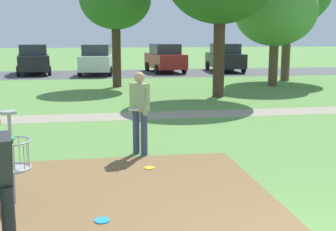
# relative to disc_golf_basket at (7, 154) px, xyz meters

# --- Properties ---
(dirt_tee_pad) EXTENTS (4.99, 4.78, 0.01)m
(dirt_tee_pad) POSITION_rel_disc_golf_basket_xyz_m (1.43, -0.15, -0.75)
(dirt_tee_pad) COLOR brown
(dirt_tee_pad) RESTS_ON ground
(disc_golf_basket) EXTENTS (0.98, 0.58, 1.39)m
(disc_golf_basket) POSITION_rel_disc_golf_basket_xyz_m (0.00, 0.00, 0.00)
(disc_golf_basket) COLOR #9E9EA3
(disc_golf_basket) RESTS_ON ground
(player_foreground_watching) EXTENTS (0.45, 0.46, 1.71)m
(player_foreground_watching) POSITION_rel_disc_golf_basket_xyz_m (2.17, 2.42, 0.21)
(player_foreground_watching) COLOR #384260
(player_foreground_watching) RESTS_ON ground
(frisbee_near_basket) EXTENTS (0.21, 0.21, 0.02)m
(frisbee_near_basket) POSITION_rel_disc_golf_basket_xyz_m (1.32, -0.84, -0.74)
(frisbee_near_basket) COLOR #1E93DB
(frisbee_near_basket) RESTS_ON ground
(frisbee_far_left) EXTENTS (0.20, 0.20, 0.02)m
(frisbee_far_left) POSITION_rel_disc_golf_basket_xyz_m (2.23, 1.40, -0.74)
(frisbee_far_left) COLOR gold
(frisbee_far_left) RESTS_ON ground
(tree_mid_center) EXTENTS (3.88, 3.88, 5.20)m
(tree_mid_center) POSITION_rel_disc_golf_basket_xyz_m (9.76, 13.74, 2.77)
(tree_mid_center) COLOR brown
(tree_mid_center) RESTS_ON ground
(parking_lot_strip) EXTENTS (36.00, 6.00, 0.01)m
(parking_lot_strip) POSITION_rel_disc_golf_basket_xyz_m (3.72, 21.54, -0.75)
(parking_lot_strip) COLOR #4C4C51
(parking_lot_strip) RESTS_ON ground
(parked_car_leftmost) EXTENTS (2.39, 4.40, 1.84)m
(parked_car_leftmost) POSITION_rel_disc_golf_basket_xyz_m (-2.44, 22.18, 0.17)
(parked_car_leftmost) COLOR black
(parked_car_leftmost) RESTS_ON ground
(parked_car_center_left) EXTENTS (2.35, 4.38, 1.84)m
(parked_car_center_left) POSITION_rel_disc_golf_basket_xyz_m (1.48, 21.24, 0.17)
(parked_car_center_left) COLOR silver
(parked_car_center_left) RESTS_ON ground
(parked_car_center_right) EXTENTS (2.32, 4.37, 1.84)m
(parked_car_center_right) POSITION_rel_disc_golf_basket_xyz_m (5.86, 22.26, 0.17)
(parked_car_center_right) COLOR maroon
(parked_car_center_right) RESTS_ON ground
(parked_car_rightmost) EXTENTS (2.10, 4.26, 1.84)m
(parked_car_rightmost) POSITION_rel_disc_golf_basket_xyz_m (9.92, 22.27, 0.17)
(parked_car_rightmost) COLOR black
(parked_car_rightmost) RESTS_ON ground
(gravel_path) EXTENTS (40.00, 1.28, 0.00)m
(gravel_path) POSITION_rel_disc_golf_basket_xyz_m (3.72, 6.80, -0.75)
(gravel_path) COLOR gray
(gravel_path) RESTS_ON ground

